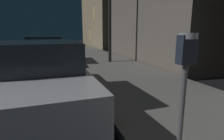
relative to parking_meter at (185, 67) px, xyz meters
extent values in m
cube|color=slate|center=(1.17, 0.51, -1.17)|extent=(3.20, 36.00, 0.15)
cylinder|color=#59595B|center=(0.00, 0.00, -0.53)|extent=(0.06, 0.06, 1.13)
cube|color=#232838|center=(0.00, 0.00, 0.19)|extent=(0.19, 0.11, 0.30)
cylinder|color=#999EA5|center=(0.00, 0.00, 0.33)|extent=(0.19, 0.19, 0.06)
cube|color=black|center=(-0.06, 0.00, 0.23)|extent=(0.01, 0.08, 0.11)
cube|color=#B7B7BF|center=(-1.58, 2.52, -0.68)|extent=(1.81, 4.42, 0.64)
cube|color=#1E2328|center=(-1.58, 2.53, -0.10)|extent=(1.56, 2.18, 0.56)
cylinder|color=black|center=(-2.47, 3.86, -0.92)|extent=(0.23, 0.66, 0.66)
cylinder|color=black|center=(-0.74, 3.90, -0.92)|extent=(0.23, 0.66, 0.66)
cylinder|color=black|center=(-0.68, 1.18, -0.92)|extent=(0.23, 0.66, 0.66)
cube|color=navy|center=(-1.58, 8.04, -0.68)|extent=(1.97, 4.37, 0.64)
cube|color=#1E2328|center=(-1.57, 8.07, -0.10)|extent=(1.65, 2.40, 0.56)
cylinder|color=black|center=(-2.37, 9.41, -0.92)|extent=(0.26, 0.67, 0.66)
cylinder|color=black|center=(-0.63, 9.31, -0.92)|extent=(0.26, 0.67, 0.66)
cylinder|color=black|center=(-2.52, 6.76, -0.92)|extent=(0.26, 0.67, 0.66)
cylinder|color=black|center=(-0.78, 6.66, -0.92)|extent=(0.26, 0.67, 0.66)
cylinder|color=black|center=(1.46, 7.20, 1.39)|extent=(0.16, 0.16, 4.98)
cube|color=#F2D17F|center=(2.89, 19.29, 0.05)|extent=(0.06, 0.90, 1.20)
cube|color=#F2D17F|center=(2.89, 16.86, 2.28)|extent=(0.06, 0.90, 1.20)
camera|label=1|loc=(-1.32, -1.52, 0.36)|focal=28.96mm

